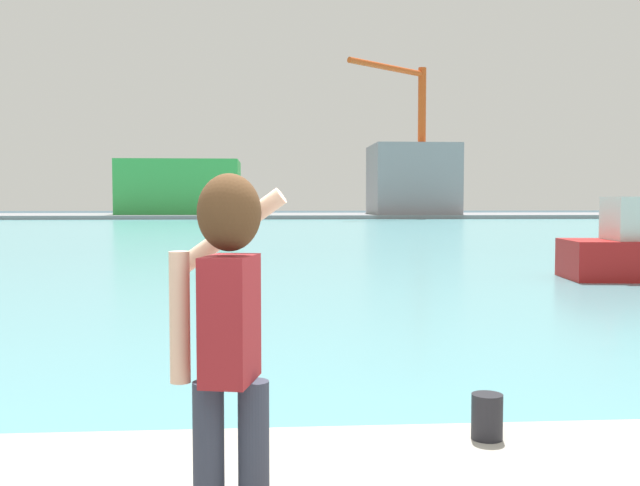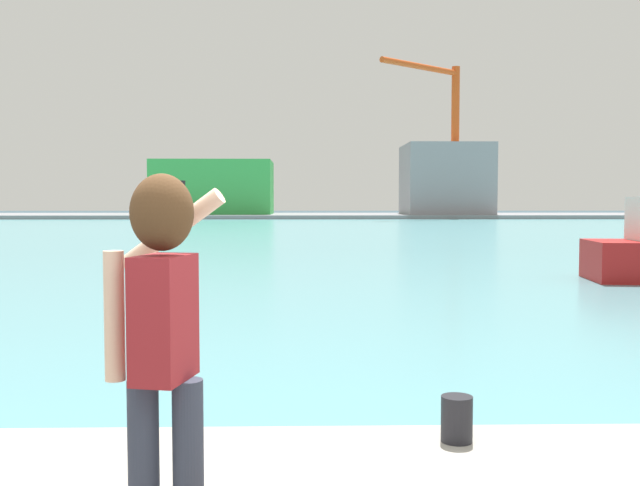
# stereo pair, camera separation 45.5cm
# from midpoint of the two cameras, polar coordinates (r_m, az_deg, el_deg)

# --- Properties ---
(ground_plane) EXTENTS (220.00, 220.00, 0.00)m
(ground_plane) POSITION_cam_midpoint_polar(r_m,az_deg,el_deg) (53.15, -3.93, 1.00)
(ground_plane) COLOR #334751
(harbor_water) EXTENTS (140.00, 100.00, 0.02)m
(harbor_water) POSITION_cam_midpoint_polar(r_m,az_deg,el_deg) (55.15, -3.94, 1.09)
(harbor_water) COLOR #599EA8
(harbor_water) RESTS_ON ground_plane
(far_shore_dock) EXTENTS (140.00, 20.00, 0.48)m
(far_shore_dock) POSITION_cam_midpoint_polar(r_m,az_deg,el_deg) (95.12, -4.03, 2.16)
(far_shore_dock) COLOR gray
(far_shore_dock) RESTS_ON ground_plane
(person_photographer) EXTENTS (0.53, 0.57, 1.74)m
(person_photographer) POSITION_cam_midpoint_polar(r_m,az_deg,el_deg) (3.26, -11.25, -6.51)
(person_photographer) COLOR #2D3342
(person_photographer) RESTS_ON quay_promenade
(harbor_bollard) EXTENTS (0.21, 0.21, 0.31)m
(harbor_bollard) POSITION_cam_midpoint_polar(r_m,az_deg,el_deg) (5.13, 10.51, -13.33)
(harbor_bollard) COLOR black
(harbor_bollard) RESTS_ON quay_promenade
(warehouse_left) EXTENTS (15.17, 10.45, 6.91)m
(warehouse_left) POSITION_cam_midpoint_polar(r_m,az_deg,el_deg) (95.59, -11.08, 4.32)
(warehouse_left) COLOR green
(warehouse_left) RESTS_ON far_shore_dock
(warehouse_right) EXTENTS (10.73, 10.63, 8.96)m
(warehouse_right) POSITION_cam_midpoint_polar(r_m,az_deg,el_deg) (95.09, 7.16, 4.98)
(warehouse_right) COLOR gray
(warehouse_right) RESTS_ON far_shore_dock
(port_crane) EXTENTS (10.84, 9.23, 18.30)m
(port_crane) POSITION_cam_midpoint_polar(r_m,az_deg,el_deg) (91.07, 7.23, 9.38)
(port_crane) COLOR #D84C19
(port_crane) RESTS_ON far_shore_dock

